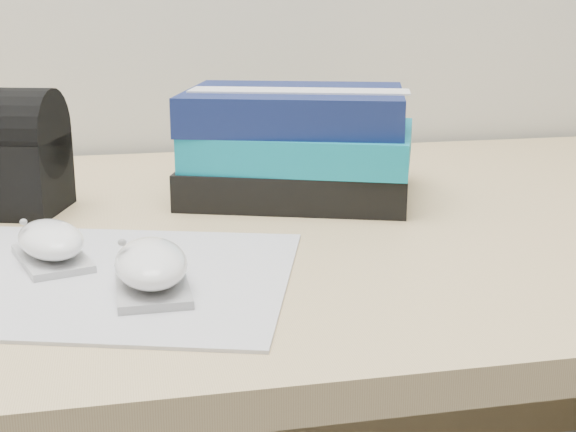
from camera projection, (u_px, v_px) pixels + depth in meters
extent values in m
cube|color=tan|center=(302.00, 226.00, 0.90)|extent=(1.60, 0.80, 0.03)
cube|color=tan|center=(250.00, 373.00, 1.35)|extent=(1.52, 0.03, 0.35)
cube|color=#9D9DA6|center=(83.00, 276.00, 0.69)|extent=(0.42, 0.37, 0.00)
cube|color=#B0B0B3|center=(52.00, 258.00, 0.72)|extent=(0.08, 0.11, 0.01)
ellipsoid|color=white|center=(51.00, 239.00, 0.72)|extent=(0.08, 0.11, 0.03)
ellipsoid|color=#9C9C9F|center=(23.00, 222.00, 0.71)|extent=(0.01, 0.01, 0.01)
cube|color=#9D9D9F|center=(152.00, 285.00, 0.65)|extent=(0.06, 0.11, 0.01)
ellipsoid|color=white|center=(151.00, 263.00, 0.65)|extent=(0.06, 0.11, 0.03)
ellipsoid|color=gray|center=(122.00, 242.00, 0.64)|extent=(0.01, 0.01, 0.01)
cube|color=black|center=(298.00, 178.00, 0.97)|extent=(0.32, 0.28, 0.04)
cube|color=#0F89A5|center=(302.00, 145.00, 0.96)|extent=(0.31, 0.28, 0.04)
cube|color=#111D51|center=(295.00, 108.00, 0.95)|extent=(0.30, 0.27, 0.04)
cube|color=white|center=(299.00, 91.00, 0.93)|extent=(0.26, 0.13, 0.00)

